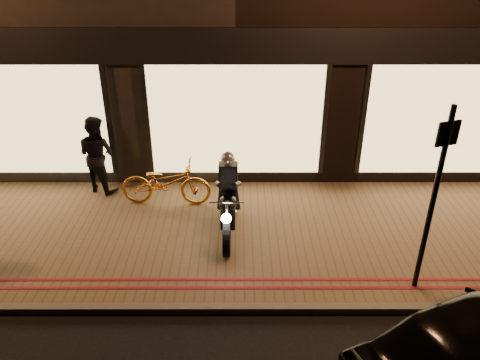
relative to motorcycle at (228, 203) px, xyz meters
name	(u,v)px	position (x,y,z in m)	size (l,w,h in m)	color
ground	(234,314)	(0.13, -2.05, -0.73)	(90.00, 90.00, 0.00)	black
sidewalk	(235,235)	(0.13, -0.05, -0.67)	(50.00, 4.00, 0.12)	brown
kerb_stone	(234,309)	(0.13, -2.00, -0.67)	(50.00, 0.14, 0.12)	#59544C
red_kerb_lines	(235,284)	(0.13, -1.50, -0.61)	(50.00, 0.26, 0.01)	maroon
motorcycle	(228,203)	(0.00, 0.00, 0.00)	(0.60, 1.94, 1.59)	black
sign_post	(435,194)	(2.99, -1.53, 1.06)	(0.34, 0.14, 3.00)	black
bicycle_gold	(166,183)	(-1.29, 1.04, -0.13)	(0.64, 1.83, 0.96)	#C27622
person_dark	(97,154)	(-2.81, 1.64, 0.23)	(0.82, 0.64, 1.68)	black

